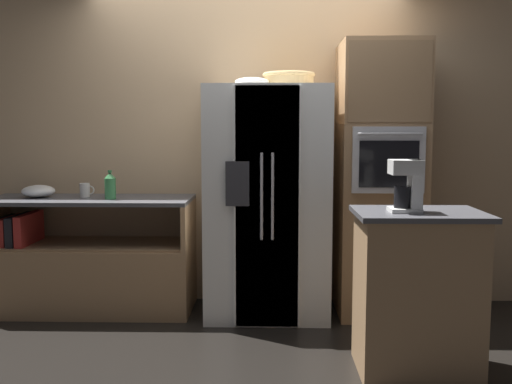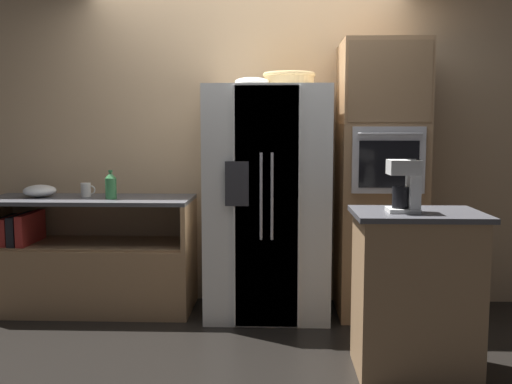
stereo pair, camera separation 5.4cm
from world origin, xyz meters
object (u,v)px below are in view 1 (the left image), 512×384
at_px(bottle_tall, 110,186).
at_px(coffee_maker, 408,184).
at_px(fruit_bowl, 252,82).
at_px(refrigerator, 267,202).
at_px(wall_oven, 379,180).
at_px(wicker_basket, 289,79).
at_px(mug, 85,190).
at_px(mixing_bowl, 38,191).

height_order(bottle_tall, coffee_maker, coffee_maker).
xyz_separation_m(fruit_bowl, bottle_tall, (-1.08, 0.04, -0.77)).
relative_size(refrigerator, fruit_bowl, 6.98).
xyz_separation_m(refrigerator, bottle_tall, (-1.20, -0.02, 0.13)).
bearing_deg(wall_oven, wicker_basket, 178.50).
height_order(refrigerator, coffee_maker, refrigerator).
relative_size(wicker_basket, mug, 3.41).
distance_m(refrigerator, coffee_maker, 1.37).
bearing_deg(bottle_tall, fruit_bowl, -2.27).
bearing_deg(wall_oven, bottle_tall, -178.09).
xyz_separation_m(refrigerator, wicker_basket, (0.16, 0.06, 0.93)).
bearing_deg(refrigerator, mug, 175.28).
bearing_deg(wicker_basket, mixing_bowl, 179.16).
bearing_deg(mixing_bowl, fruit_bowl, -5.36).
distance_m(wall_oven, mixing_bowl, 2.65).
relative_size(fruit_bowl, mug, 2.14).
xyz_separation_m(bottle_tall, mug, (-0.24, 0.14, -0.05)).
distance_m(refrigerator, mixing_bowl, 1.80).
relative_size(bottle_tall, mug, 1.91).
xyz_separation_m(refrigerator, coffee_maker, (0.80, -1.09, 0.24)).
bearing_deg(refrigerator, bottle_tall, -178.89).
bearing_deg(refrigerator, wall_oven, 3.03).
bearing_deg(coffee_maker, wicker_basket, 119.14).
height_order(bottle_tall, mug, bottle_tall).
distance_m(wall_oven, wicker_basket, 1.03).
bearing_deg(wicker_basket, bottle_tall, -176.35).
relative_size(fruit_bowl, coffee_maker, 0.84).
xyz_separation_m(mug, mixing_bowl, (-0.36, -0.03, -0.01)).
relative_size(wall_oven, coffee_maker, 6.97).
relative_size(wall_oven, fruit_bowl, 8.29).
xyz_separation_m(fruit_bowl, coffee_maker, (0.92, -1.02, -0.65)).
height_order(mug, mixing_bowl, mug).
xyz_separation_m(bottle_tall, coffee_maker, (2.00, -1.06, 0.12)).
relative_size(mug, mixing_bowl, 0.46).
bearing_deg(mixing_bowl, coffee_maker, -24.40).
height_order(wall_oven, mixing_bowl, wall_oven).
height_order(wall_oven, coffee_maker, wall_oven).
bearing_deg(fruit_bowl, wall_oven, 6.55).
bearing_deg(fruit_bowl, mixing_bowl, 174.64).
xyz_separation_m(wall_oven, coffee_maker, (-0.05, -1.13, 0.08)).
bearing_deg(wicker_basket, coffee_maker, -60.86).
distance_m(mug, coffee_maker, 2.54).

